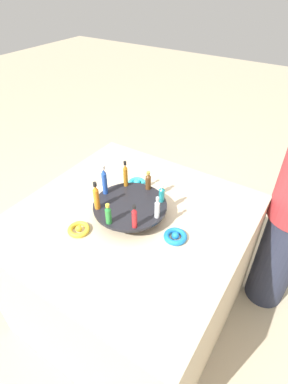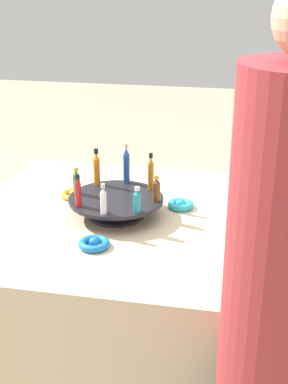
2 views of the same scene
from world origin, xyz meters
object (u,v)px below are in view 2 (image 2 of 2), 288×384
Objects in this scene: bottle_teal at (137,201)px; ribbon_bow_blue at (94,243)px; bottle_brown at (156,189)px; ribbon_bow_gold at (73,194)px; display_stand at (116,203)px; bottle_orange at (97,168)px; bottle_blue at (126,165)px; bottle_clear at (103,200)px; bottle_amber at (151,173)px; bottle_red at (78,192)px; person_figure at (278,339)px; ribbon_bow_teal at (181,204)px; bottle_green at (76,182)px.

ribbon_bow_blue is (0.11, 0.14, -0.10)m from bottle_teal.
bottle_brown is 0.39m from ribbon_bow_gold.
bottle_orange reaches higher than display_stand.
bottle_blue is 1.44× the size of bottle_clear.
bottle_orange is 0.20m from bottle_amber.
bottle_blue is at bearing -114.51° from bottle_red.
bottle_brown is (-0.15, -0.14, -0.01)m from bottle_clear.
bottle_teal is (-0.09, 0.25, -0.03)m from bottle_blue.
ribbon_bow_blue reaches higher than ribbon_bow_gold.
person_figure is at bearing 129.34° from bottle_teal.
bottle_brown is 0.69× the size of bottle_amber.
ribbon_bow_gold is at bearing -66.97° from bottle_red.
bottle_amber reaches higher than ribbon_bow_teal.
bottle_amber reaches higher than bottle_red.
ribbon_bow_blue is at bearing 56.55° from bottle_brown.
bottle_clear is at bearing 132.99° from bottle_green.
ribbon_bow_teal is 0.98× the size of ribbon_bow_gold.
bottle_orange is at bearing -114.51° from bottle_green.
bottle_red is 0.07× the size of person_figure.
bottle_teal is 0.26m from ribbon_bow_teal.
bottle_red reaches higher than bottle_clear.
display_stand is at bearing -0.00° from person_figure.
bottle_orange is at bearing -47.01° from display_stand.
bottle_red is 0.11m from bottle_clear.
bottle_red is at bearing 110.49° from bottle_green.
person_figure is at bearing 137.53° from bottle_clear.
ribbon_bow_gold is at bearing -54.28° from bottle_clear.
bottle_blue is 0.11m from bottle_amber.
bottle_green reaches higher than display_stand.
bottle_red is at bearing 20.49° from bottle_brown.
bottle_orange is at bearing 166.19° from ribbon_bow_gold.
ribbon_bow_gold is 1.06m from person_figure.
bottle_orange reaches higher than bottle_red.
bottle_clear is at bearing 155.49° from bottle_red.
bottle_clear is 0.20m from bottle_brown.
ribbon_bow_blue is (0.01, 0.10, -0.11)m from bottle_clear.
ribbon_bow_blue is (0.12, 0.34, -0.12)m from bottle_amber.
bottle_orange is 1.40× the size of bottle_green.
bottle_blue reaches higher than bottle_red.
bottle_amber is (-0.11, -0.24, 0.01)m from bottle_clear.
ribbon_bow_blue is (0.23, 0.35, -0.00)m from ribbon_bow_teal.
bottle_clear is 1.07× the size of ribbon_bow_blue.
bottle_clear reaches higher than ribbon_bow_gold.
bottle_teal is 0.65× the size of bottle_amber.
ribbon_bow_teal is at bearing -130.89° from bottle_clear.
bottle_brown is 0.11m from bottle_amber.
ribbon_bow_blue is at bearing 14.04° from person_figure.
bottle_blue is at bearing -47.01° from bottle_brown.
bottle_clear is at bearing 125.72° from ribbon_bow_gold.
bottle_green is 0.94m from person_figure.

